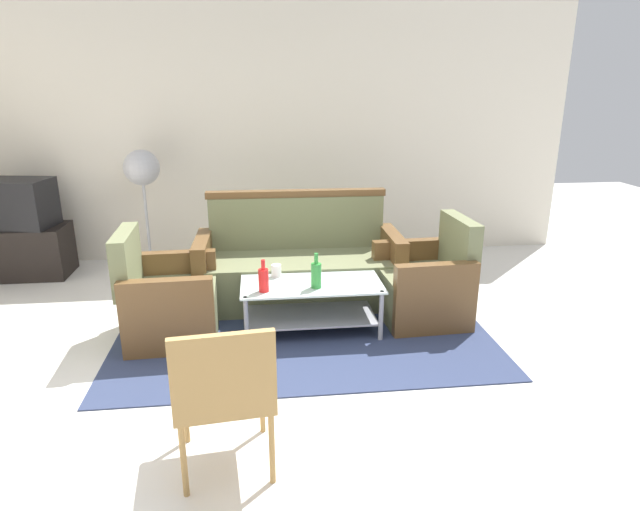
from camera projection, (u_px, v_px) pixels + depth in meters
name	position (u px, v px, depth m)	size (l,w,h in m)	color
ground_plane	(305.00, 393.00, 3.45)	(14.00, 14.00, 0.00)	silver
wall_back	(280.00, 131.00, 5.91)	(6.52, 0.12, 2.80)	silver
rug	(302.00, 328.00, 4.36)	(2.91, 2.00, 0.01)	#2D3856
couch	(299.00, 267.00, 4.84)	(1.81, 0.76, 0.96)	#6B704C
armchair_left	(168.00, 302.00, 4.15)	(0.73, 0.78, 0.85)	#6B704C
armchair_right	(425.00, 285.00, 4.49)	(0.73, 0.79, 0.85)	#6B704C
coffee_table	(311.00, 298.00, 4.26)	(1.10, 0.60, 0.40)	silver
bottle_red	(264.00, 279.00, 4.00)	(0.08, 0.08, 0.25)	red
bottle_green	(316.00, 275.00, 4.07)	(0.08, 0.08, 0.28)	#2D8C38
cup	(276.00, 271.00, 4.32)	(0.08, 0.08, 0.10)	silver
tv_stand	(28.00, 251.00, 5.49)	(0.80, 0.50, 0.52)	black
television	(20.00, 203.00, 5.34)	(0.67, 0.54, 0.48)	black
pedestal_fan	(142.00, 175.00, 5.44)	(0.36, 0.36, 1.27)	#2D2D33
wicker_chair	(224.00, 388.00, 2.60)	(0.53, 0.53, 0.84)	#AD844C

